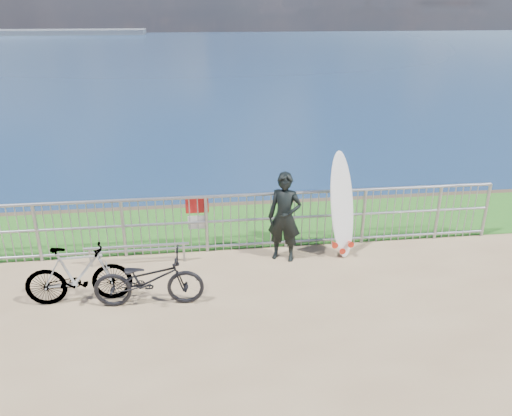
{
  "coord_description": "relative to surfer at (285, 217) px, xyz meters",
  "views": [
    {
      "loc": [
        -0.65,
        -6.84,
        4.34
      ],
      "look_at": [
        0.37,
        1.2,
        1.0
      ],
      "focal_mm": 35.0,
      "sensor_mm": 36.0,
      "label": 1
    }
  ],
  "objects": [
    {
      "name": "grass_strip",
      "position": [
        -0.88,
        1.56,
        -0.81
      ],
      "size": [
        120.0,
        120.0,
        0.0
      ],
      "primitive_type": "plane",
      "color": "#205E19",
      "rests_on": "ground"
    },
    {
      "name": "bicycle_far",
      "position": [
        -3.39,
        -1.02,
        -0.34
      ],
      "size": [
        1.62,
        0.54,
        0.96
      ],
      "primitive_type": "imported",
      "rotation": [
        0.0,
        0.0,
        1.62
      ],
      "color": "black",
      "rests_on": "ground"
    },
    {
      "name": "railing",
      "position": [
        -0.87,
        0.46,
        -0.24
      ],
      "size": [
        10.06,
        0.1,
        1.13
      ],
      "color": "#94969C",
      "rests_on": "ground"
    },
    {
      "name": "seascape",
      "position": [
        -44.63,
        146.34,
        -4.85
      ],
      "size": [
        260.0,
        260.0,
        5.0
      ],
      "color": "brown",
      "rests_on": "ground"
    },
    {
      "name": "bike_rack",
      "position": [
        -2.62,
        0.11,
        -0.5
      ],
      "size": [
        1.83,
        0.05,
        0.38
      ],
      "color": "#94969C",
      "rests_on": "ground"
    },
    {
      "name": "bicycle_near",
      "position": [
        -2.32,
        -1.22,
        -0.38
      ],
      "size": [
        1.69,
        0.65,
        0.88
      ],
      "primitive_type": "imported",
      "rotation": [
        0.0,
        0.0,
        1.53
      ],
      "color": "black",
      "rests_on": "ground"
    },
    {
      "name": "surfer",
      "position": [
        0.0,
        0.0,
        0.0
      ],
      "size": [
        0.7,
        0.6,
        1.64
      ],
      "primitive_type": "imported",
      "rotation": [
        0.0,
        0.0,
        -0.41
      ],
      "color": "black",
      "rests_on": "ground"
    },
    {
      "name": "surfboard",
      "position": [
        1.06,
        0.05,
        0.08
      ],
      "size": [
        0.65,
        0.61,
        1.96
      ],
      "color": "white",
      "rests_on": "ground"
    }
  ]
}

